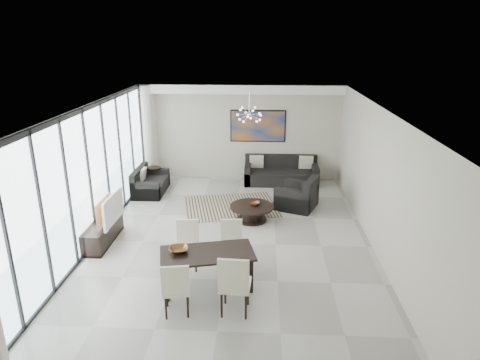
# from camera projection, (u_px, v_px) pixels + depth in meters

# --- Properties ---
(room_shell) EXTENTS (6.00, 9.00, 2.90)m
(room_shell) POSITION_uv_depth(u_px,v_px,m) (253.00, 180.00, 8.71)
(room_shell) COLOR #A8A39B
(room_shell) RESTS_ON ground
(window_wall) EXTENTS (0.37, 8.95, 2.90)m
(window_wall) POSITION_uv_depth(u_px,v_px,m) (93.00, 177.00, 8.87)
(window_wall) COLOR silver
(window_wall) RESTS_ON floor
(soffit) EXTENTS (5.98, 0.40, 0.26)m
(soffit) POSITION_uv_depth(u_px,v_px,m) (241.00, 89.00, 12.37)
(soffit) COLOR white
(soffit) RESTS_ON room_shell
(painting) EXTENTS (1.68, 0.04, 0.98)m
(painting) POSITION_uv_depth(u_px,v_px,m) (258.00, 126.00, 12.87)
(painting) COLOR #A55A17
(painting) RESTS_ON room_shell
(chandelier) EXTENTS (0.66, 0.66, 0.71)m
(chandelier) POSITION_uv_depth(u_px,v_px,m) (249.00, 115.00, 10.79)
(chandelier) COLOR silver
(chandelier) RESTS_ON room_shell
(rug) EXTENTS (2.66, 2.25, 0.01)m
(rug) POSITION_uv_depth(u_px,v_px,m) (231.00, 206.00, 11.18)
(rug) COLOR black
(rug) RESTS_ON floor
(coffee_table) EXTENTS (1.06, 1.06, 0.37)m
(coffee_table) POSITION_uv_depth(u_px,v_px,m) (252.00, 212.00, 10.30)
(coffee_table) COLOR black
(coffee_table) RESTS_ON floor
(bowl_coffee) EXTENTS (0.31, 0.31, 0.08)m
(bowl_coffee) POSITION_uv_depth(u_px,v_px,m) (255.00, 203.00, 10.28)
(bowl_coffee) COLOR brown
(bowl_coffee) RESTS_ON coffee_table
(sofa_main) EXTENTS (2.19, 0.90, 0.80)m
(sofa_main) POSITION_uv_depth(u_px,v_px,m) (281.00, 174.00, 12.90)
(sofa_main) COLOR black
(sofa_main) RESTS_ON floor
(loveseat) EXTENTS (0.79, 1.41, 0.71)m
(loveseat) POSITION_uv_depth(u_px,v_px,m) (149.00, 184.00, 12.12)
(loveseat) COLOR black
(loveseat) RESTS_ON floor
(armchair) EXTENTS (1.22, 1.24, 0.82)m
(armchair) POSITION_uv_depth(u_px,v_px,m) (298.00, 197.00, 11.04)
(armchair) COLOR black
(armchair) RESTS_ON floor
(side_table) EXTENTS (0.40, 0.40, 0.56)m
(side_table) POSITION_uv_depth(u_px,v_px,m) (154.00, 173.00, 12.66)
(side_table) COLOR black
(side_table) RESTS_ON floor
(tv_console) EXTENTS (0.42, 1.48, 0.46)m
(tv_console) POSITION_uv_depth(u_px,v_px,m) (103.00, 232.00, 9.21)
(tv_console) COLOR black
(tv_console) RESTS_ON floor
(television) EXTENTS (0.17, 1.08, 0.62)m
(television) POSITION_uv_depth(u_px,v_px,m) (108.00, 209.00, 9.04)
(television) COLOR gray
(television) RESTS_ON tv_console
(dining_table) EXTENTS (1.76, 1.16, 0.68)m
(dining_table) POSITION_uv_depth(u_px,v_px,m) (207.00, 257.00, 7.46)
(dining_table) COLOR black
(dining_table) RESTS_ON floor
(dining_chair_sw) EXTENTS (0.50, 0.50, 0.94)m
(dining_chair_sw) POSITION_uv_depth(u_px,v_px,m) (176.00, 286.00, 6.68)
(dining_chair_sw) COLOR beige
(dining_chair_sw) RESTS_ON floor
(dining_chair_se) EXTENTS (0.52, 0.52, 1.06)m
(dining_chair_se) POSITION_uv_depth(u_px,v_px,m) (234.00, 282.00, 6.67)
(dining_chair_se) COLOR beige
(dining_chair_se) RESTS_ON floor
(dining_chair_nw) EXTENTS (0.45, 0.45, 0.93)m
(dining_chair_nw) POSITION_uv_depth(u_px,v_px,m) (188.00, 241.00, 8.17)
(dining_chair_nw) COLOR beige
(dining_chair_nw) RESTS_ON floor
(dining_chair_ne) EXTENTS (0.45, 0.45, 0.90)m
(dining_chair_ne) POSITION_uv_depth(u_px,v_px,m) (232.00, 240.00, 8.24)
(dining_chair_ne) COLOR beige
(dining_chair_ne) RESTS_ON floor
(bowl_dining) EXTENTS (0.41, 0.41, 0.08)m
(bowl_dining) POSITION_uv_depth(u_px,v_px,m) (179.00, 250.00, 7.44)
(bowl_dining) COLOR brown
(bowl_dining) RESTS_ON dining_table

